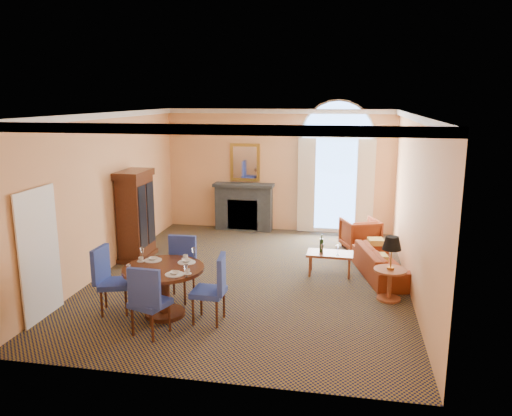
% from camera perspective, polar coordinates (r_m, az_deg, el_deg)
% --- Properties ---
extents(ground, '(7.50, 7.50, 0.00)m').
position_cam_1_polar(ground, '(10.00, -0.53, -7.91)').
color(ground, '#101333').
rests_on(ground, ground).
extents(room_envelope, '(6.04, 7.52, 3.45)m').
position_cam_1_polar(room_envelope, '(10.07, 0.03, 6.94)').
color(room_envelope, '#FFB879').
rests_on(room_envelope, ground).
extents(armoire, '(0.56, 1.00, 1.96)m').
position_cam_1_polar(armoire, '(11.21, -13.57, -0.96)').
color(armoire, '#38190C').
rests_on(armoire, ground).
extents(dining_table, '(1.31, 1.31, 1.02)m').
position_cam_1_polar(dining_table, '(8.27, -10.48, -8.10)').
color(dining_table, '#38190C').
rests_on(dining_table, ground).
extents(dining_chair_north, '(0.54, 0.54, 1.11)m').
position_cam_1_polar(dining_chair_north, '(8.93, -8.61, -6.28)').
color(dining_chair_north, '#253994').
rests_on(dining_chair_north, ground).
extents(dining_chair_south, '(0.63, 0.63, 1.11)m').
position_cam_1_polar(dining_chair_south, '(7.58, -12.29, -9.93)').
color(dining_chair_south, '#253994').
rests_on(dining_chair_south, ground).
extents(dining_chair_east, '(0.55, 0.53, 1.11)m').
position_cam_1_polar(dining_chair_east, '(7.91, -4.74, -8.71)').
color(dining_chair_east, '#253994').
rests_on(dining_chair_east, ground).
extents(dining_chair_west, '(0.62, 0.62, 1.11)m').
position_cam_1_polar(dining_chair_west, '(8.62, -16.56, -7.39)').
color(dining_chair_west, '#253994').
rests_on(dining_chair_west, ground).
extents(sofa, '(1.20, 2.05, 0.56)m').
position_cam_1_polar(sofa, '(10.25, 14.25, -6.11)').
color(sofa, '#91391A').
rests_on(sofa, ground).
extents(armchair, '(1.03, 1.04, 0.73)m').
position_cam_1_polar(armchair, '(11.93, 11.80, -2.92)').
color(armchair, '#91391A').
rests_on(armchair, ground).
extents(coffee_table, '(0.92, 0.53, 0.82)m').
position_cam_1_polar(coffee_table, '(10.10, 8.38, -5.24)').
color(coffee_table, '#9A4F2E').
rests_on(coffee_table, ground).
extents(side_table, '(0.57, 0.57, 1.13)m').
position_cam_1_polar(side_table, '(9.01, 15.16, -5.85)').
color(side_table, '#9A4F2E').
rests_on(side_table, ground).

